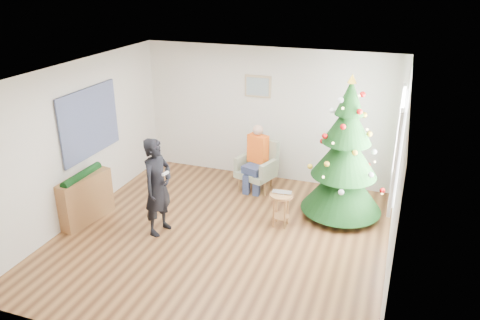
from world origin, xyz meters
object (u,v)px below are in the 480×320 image
at_px(standing_man, 158,187).
at_px(stool, 281,209).
at_px(christmas_tree, 345,156).
at_px(console, 85,199).
at_px(armchair, 258,171).

bearing_deg(standing_man, stool, -54.97).
distance_m(christmas_tree, console, 4.35).
distance_m(standing_man, console, 1.39).
bearing_deg(console, standing_man, 13.70).
distance_m(christmas_tree, armchair, 1.91).
xyz_separation_m(christmas_tree, console, (-3.99, -1.59, -0.70)).
relative_size(christmas_tree, standing_man, 1.55).
height_order(standing_man, console, standing_man).
xyz_separation_m(stool, armchair, (-0.79, 1.23, 0.06)).
xyz_separation_m(christmas_tree, standing_man, (-2.65, -1.50, -0.31)).
relative_size(christmas_tree, armchair, 2.56).
height_order(stool, console, console).
relative_size(christmas_tree, console, 2.45).
height_order(armchair, console, armchair).
bearing_deg(stool, standing_man, -155.20).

